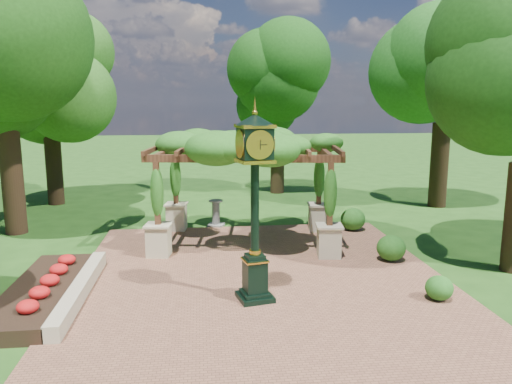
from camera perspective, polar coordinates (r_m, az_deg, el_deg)
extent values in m
plane|color=#1E4714|center=(12.63, 1.29, -11.94)|extent=(120.00, 120.00, 0.00)
cube|color=brown|center=(13.55, 0.72, -10.26)|extent=(10.00, 12.00, 0.04)
cube|color=#C6B793|center=(13.27, -19.47, -10.50)|extent=(0.35, 5.00, 0.40)
cube|color=red|center=(13.51, -23.24, -10.48)|extent=(1.50, 5.00, 0.36)
cube|color=black|center=(12.39, -0.12, -11.90)|extent=(0.95, 0.95, 0.12)
cube|color=black|center=(12.20, -0.12, -9.55)|extent=(0.59, 0.59, 0.90)
cube|color=gold|center=(12.07, -0.13, -7.77)|extent=(0.66, 0.66, 0.04)
cylinder|color=black|center=(11.73, -0.13, -1.74)|extent=(0.24, 0.24, 2.29)
cube|color=black|center=(11.50, -0.13, 5.56)|extent=(0.83, 0.83, 0.70)
cylinder|color=beige|center=(11.16, 0.46, 5.41)|extent=(0.59, 0.16, 0.60)
cone|color=black|center=(11.47, -0.13, 8.29)|extent=(1.07, 1.07, 0.25)
sphere|color=gold|center=(11.47, -0.13, 9.04)|extent=(0.14, 0.14, 0.14)
cube|color=beige|center=(15.85, -11.06, -5.48)|extent=(0.77, 0.77, 0.95)
cube|color=#522F1C|center=(15.51, -11.25, -0.12)|extent=(0.19, 0.19, 1.96)
cube|color=beige|center=(15.63, 8.34, -5.62)|extent=(0.77, 0.77, 0.95)
cube|color=#522F1C|center=(15.29, 8.49, -0.19)|extent=(0.19, 0.19, 1.96)
cube|color=beige|center=(18.86, -9.06, -2.86)|extent=(0.77, 0.77, 0.95)
cube|color=#522F1C|center=(18.58, -9.20, 1.67)|extent=(0.19, 0.19, 1.96)
cube|color=beige|center=(18.68, 7.13, -2.94)|extent=(0.77, 0.77, 0.95)
cube|color=#522F1C|center=(18.39, 7.23, 1.63)|extent=(0.19, 0.19, 1.96)
cube|color=#522F1C|center=(15.01, -1.47, 3.83)|extent=(6.10, 0.94, 0.23)
cube|color=#522F1C|center=(18.16, -1.03, 4.98)|extent=(6.10, 0.94, 0.23)
ellipsoid|color=#255D1A|center=(16.56, -1.24, 5.44)|extent=(6.57, 4.57, 1.06)
cube|color=gray|center=(19.39, -4.58, -3.80)|extent=(0.70, 0.70, 0.10)
cylinder|color=gray|center=(19.28, -4.60, -2.45)|extent=(0.36, 0.36, 0.94)
cylinder|color=gray|center=(19.18, -4.62, -1.01)|extent=(0.67, 0.67, 0.05)
ellipsoid|color=#225E1A|center=(13.05, 20.21, -10.25)|extent=(0.76, 0.76, 0.60)
ellipsoid|color=#205317|center=(15.65, 15.19, -6.20)|extent=(1.08, 1.08, 0.78)
ellipsoid|color=#265E1B|center=(18.93, 11.02, -3.07)|extent=(1.15, 1.15, 0.82)
cylinder|color=#372216|center=(20.06, -26.06, 1.01)|extent=(0.76, 0.76, 3.79)
ellipsoid|color=#194210|center=(19.94, -27.21, 14.97)|extent=(5.41, 5.41, 5.98)
cylinder|color=black|center=(25.06, -22.08, 2.58)|extent=(0.74, 0.74, 3.44)
ellipsoid|color=#265418|center=(24.91, -22.79, 12.74)|extent=(4.73, 4.73, 5.43)
cylinder|color=#362615|center=(26.18, 2.46, 3.34)|extent=(0.72, 0.72, 3.16)
ellipsoid|color=#143E0F|center=(25.99, 2.53, 12.29)|extent=(4.19, 4.19, 4.99)
cylinder|color=#2F2012|center=(24.17, 20.20, 2.91)|extent=(0.80, 0.80, 3.83)
ellipsoid|color=#1C5317|center=(24.08, 20.96, 14.63)|extent=(4.80, 4.80, 6.04)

